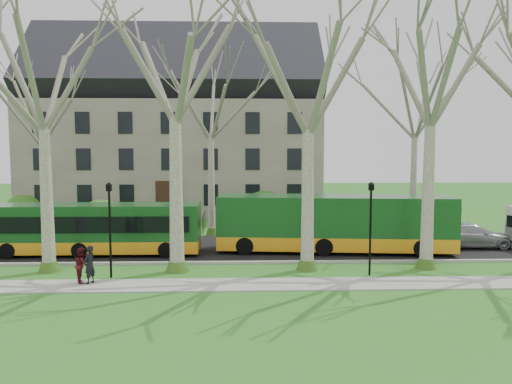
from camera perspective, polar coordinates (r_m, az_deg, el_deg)
ground at (r=24.46m, az=-1.69°, el=-9.03°), size 120.00×120.00×0.00m
sidewalk at (r=22.03m, az=-1.67°, el=-10.54°), size 70.00×2.00×0.06m
road at (r=29.81m, az=-1.72°, el=-6.39°), size 80.00×8.00×0.06m
curb at (r=25.90m, az=-1.70°, el=-8.07°), size 80.00×0.25×0.14m
building at (r=48.13m, az=-9.01°, el=7.54°), size 26.50×12.20×16.00m
tree_row_verge at (r=24.04m, az=-1.73°, el=7.55°), size 49.00×7.00×14.00m
tree_row_far at (r=34.74m, az=-3.97°, el=5.14°), size 33.00×7.00×12.00m
lamp_row at (r=22.97m, az=-1.70°, el=-3.41°), size 36.22×0.22×4.30m
hedges at (r=38.32m, az=-8.75°, el=-2.41°), size 30.60×8.60×2.00m
bus_lead at (r=29.13m, az=-17.84°, el=-3.98°), size 11.50×2.40×2.88m
bus_follow at (r=28.72m, az=8.93°, el=-3.50°), size 13.36×3.99×3.29m
sedan at (r=32.34m, az=23.35°, el=-4.56°), size 5.00×2.19×1.43m
pedestrian_a at (r=23.08m, az=-18.50°, el=-7.87°), size 0.60×0.71×1.66m
pedestrian_b at (r=23.38m, az=-19.29°, el=-7.88°), size 0.84×0.93×1.55m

